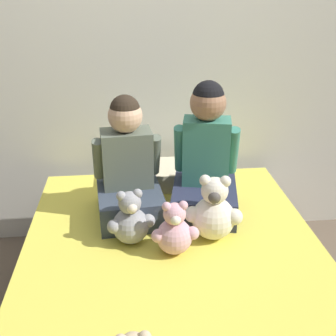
{
  "coord_description": "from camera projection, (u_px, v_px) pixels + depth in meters",
  "views": [
    {
      "loc": [
        -0.18,
        -1.43,
        1.61
      ],
      "look_at": [
        0.0,
        0.4,
        0.78
      ],
      "focal_mm": 45.0,
      "sensor_mm": 36.0,
      "label": 1
    }
  ],
  "objects": [
    {
      "name": "child_on_right",
      "position": [
        206.0,
        162.0,
        2.11
      ],
      "size": [
        0.39,
        0.44,
        0.67
      ],
      "rotation": [
        0.0,
        0.0,
        -0.19
      ],
      "color": "#282D47",
      "rests_on": "bed"
    },
    {
      "name": "wall_behind_bed",
      "position": [
        156.0,
        45.0,
        2.45
      ],
      "size": [
        8.0,
        0.06,
        2.5
      ],
      "color": "silver",
      "rests_on": "ground_plane"
    },
    {
      "name": "teddy_bear_between_children",
      "position": [
        175.0,
        232.0,
        1.83
      ],
      "size": [
        0.21,
        0.16,
        0.25
      ],
      "rotation": [
        0.0,
        0.0,
        0.05
      ],
      "color": "#DBA3B2",
      "rests_on": "bed"
    },
    {
      "name": "pillow_at_headboard",
      "position": [
        161.0,
        175.0,
        2.47
      ],
      "size": [
        0.57,
        0.27,
        0.11
      ],
      "color": "beige",
      "rests_on": "bed"
    },
    {
      "name": "teddy_bear_held_by_right_child",
      "position": [
        214.0,
        212.0,
        1.93
      ],
      "size": [
        0.26,
        0.2,
        0.32
      ],
      "rotation": [
        0.0,
        0.0,
        -0.21
      ],
      "color": "silver",
      "rests_on": "bed"
    },
    {
      "name": "child_on_left",
      "position": [
        128.0,
        171.0,
        2.09
      ],
      "size": [
        0.35,
        0.41,
        0.61
      ],
      "rotation": [
        0.0,
        0.0,
        0.09
      ],
      "color": "#384251",
      "rests_on": "bed"
    },
    {
      "name": "bed",
      "position": [
        177.0,
        313.0,
        1.87
      ],
      "size": [
        1.38,
        1.92,
        0.5
      ],
      "color": "brown",
      "rests_on": "ground_plane"
    },
    {
      "name": "teddy_bear_held_by_left_child",
      "position": [
        131.0,
        221.0,
        1.9
      ],
      "size": [
        0.22,
        0.17,
        0.26
      ],
      "rotation": [
        0.0,
        0.0,
        0.21
      ],
      "color": "#939399",
      "rests_on": "bed"
    }
  ]
}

